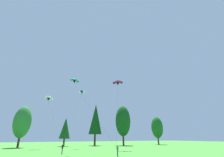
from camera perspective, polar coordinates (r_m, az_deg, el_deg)
treeline_tree_c at (r=56.20m, az=-29.73°, el=-13.47°), size 5.00×5.00×11.85m
treeline_tree_d at (r=57.87m, az=-16.58°, el=-16.85°), size 3.61×3.61×9.12m
treeline_tree_e at (r=62.08m, az=-5.99°, el=-14.41°), size 4.87×4.87×14.88m
treeline_tree_f at (r=63.57m, az=3.99°, el=-15.06°), size 5.74×5.74×14.58m
treeline_tree_g at (r=73.53m, az=16.02°, el=-16.66°), size 4.85×4.85×11.30m
kite_flyer_near at (r=31.94m, az=-17.53°, el=-22.85°), size 0.30×0.59×1.69m
kite_flyer_mid at (r=27.13m, az=2.01°, el=-24.25°), size 0.36×0.60×1.69m
parafoil_kite_high_blue_white at (r=50.50m, az=-10.86°, el=-4.78°), size 8.63×16.40×15.63m
parafoil_kite_mid_magenta at (r=46.32m, az=2.10°, el=-1.52°), size 10.14×15.61×17.50m
parafoil_kite_far_white at (r=51.04m, az=-22.00°, el=-6.68°), size 3.06×19.28×13.28m
parafoil_kite_low_teal at (r=34.20m, az=-13.42°, el=-0.83°), size 6.72×8.39×13.28m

